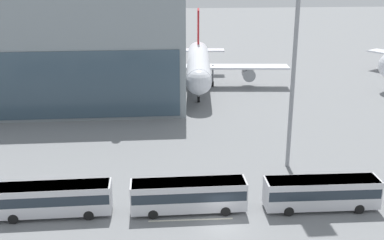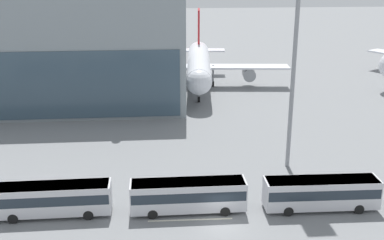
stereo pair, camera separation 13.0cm
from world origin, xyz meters
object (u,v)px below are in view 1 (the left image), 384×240
(airliner_at_gate_far, at_px, (198,64))
(shuttle_bus_2, at_px, (189,194))
(shuttle_bus_1, at_px, (52,198))
(shuttle_bus_3, at_px, (321,192))

(airliner_at_gate_far, relative_size, shuttle_bus_2, 3.11)
(shuttle_bus_1, relative_size, shuttle_bus_2, 1.00)
(shuttle_bus_1, xyz_separation_m, shuttle_bus_2, (13.54, -0.35, 0.00))
(shuttle_bus_1, distance_m, shuttle_bus_2, 13.55)
(airliner_at_gate_far, xyz_separation_m, shuttle_bus_1, (-19.52, -49.69, -2.87))
(shuttle_bus_1, distance_m, shuttle_bus_3, 27.10)
(airliner_at_gate_far, bearing_deg, shuttle_bus_3, 13.92)
(airliner_at_gate_far, height_order, shuttle_bus_3, airliner_at_gate_far)
(airliner_at_gate_far, height_order, shuttle_bus_1, airliner_at_gate_far)
(airliner_at_gate_far, distance_m, shuttle_bus_1, 53.46)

